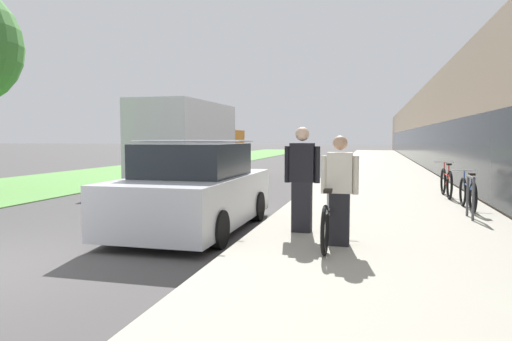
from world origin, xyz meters
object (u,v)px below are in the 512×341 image
object	(u,v)px
parked_sedan_curbside	(194,191)
tandem_bicycle	(332,216)
person_rider	(340,191)
cruiser_bike_nearest	(468,193)
person_bystander	(302,179)
cruiser_bike_middle	(446,182)
moving_truck	(192,143)
bike_rack_hoop	(471,193)

from	to	relation	value
parked_sedan_curbside	tandem_bicycle	bearing A→B (deg)	-15.24
person_rider	cruiser_bike_nearest	world-z (taller)	person_rider
tandem_bicycle	person_bystander	world-z (taller)	person_bystander
person_bystander	parked_sedan_curbside	xyz separation A→B (m)	(-2.05, 0.23, -0.28)
cruiser_bike_nearest	parked_sedan_curbside	size ratio (longest dim) A/B	0.44
cruiser_bike_nearest	cruiser_bike_middle	bearing A→B (deg)	92.84
cruiser_bike_nearest	person_rider	bearing A→B (deg)	-121.71
cruiser_bike_nearest	cruiser_bike_middle	size ratio (longest dim) A/B	0.97
cruiser_bike_middle	person_rider	bearing A→B (deg)	-110.72
tandem_bicycle	cruiser_bike_middle	bearing A→B (deg)	67.00
person_bystander	cruiser_bike_middle	distance (m)	6.36
tandem_bicycle	moving_truck	distance (m)	11.56
bike_rack_hoop	moving_truck	bearing A→B (deg)	141.31
moving_truck	person_bystander	bearing A→B (deg)	-57.81
person_bystander	parked_sedan_curbside	world-z (taller)	person_bystander
bike_rack_hoop	person_rider	bearing A→B (deg)	-128.71
parked_sedan_curbside	person_bystander	bearing A→B (deg)	-6.44
person_rider	moving_truck	size ratio (longest dim) A/B	0.22
tandem_bicycle	person_rider	xyz separation A→B (m)	(0.14, -0.36, 0.44)
person_rider	cruiser_bike_nearest	xyz separation A→B (m)	(2.52, 4.08, -0.45)
person_rider	bike_rack_hoop	bearing A→B (deg)	51.29
cruiser_bike_nearest	cruiser_bike_middle	world-z (taller)	cruiser_bike_middle
person_rider	person_bystander	world-z (taller)	person_bystander
bike_rack_hoop	cruiser_bike_nearest	world-z (taller)	cruiser_bike_nearest
person_rider	tandem_bicycle	bearing A→B (deg)	111.95
bike_rack_hoop	cruiser_bike_middle	distance (m)	3.43
cruiser_bike_nearest	parked_sedan_curbside	bearing A→B (deg)	-150.11
person_bystander	cruiser_bike_middle	bearing A→B (deg)	60.81
tandem_bicycle	moving_truck	world-z (taller)	moving_truck
parked_sedan_curbside	cruiser_bike_middle	bearing A→B (deg)	45.88
bike_rack_hoop	moving_truck	distance (m)	11.32
bike_rack_hoop	cruiser_bike_middle	size ratio (longest dim) A/B	0.46
tandem_bicycle	person_rider	bearing A→B (deg)	-68.05
moving_truck	person_rider	bearing A→B (deg)	-57.15
person_rider	person_bystander	xyz separation A→B (m)	(-0.68, 0.83, 0.07)
parked_sedan_curbside	person_rider	bearing A→B (deg)	-21.21
bike_rack_hoop	moving_truck	size ratio (longest dim) A/B	0.12
bike_rack_hoop	person_bystander	bearing A→B (deg)	-145.25
parked_sedan_curbside	moving_truck	world-z (taller)	moving_truck
person_rider	moving_truck	bearing A→B (deg)	122.85
tandem_bicycle	cruiser_bike_nearest	xyz separation A→B (m)	(2.66, 3.73, -0.01)
cruiser_bike_nearest	parked_sedan_curbside	distance (m)	6.07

